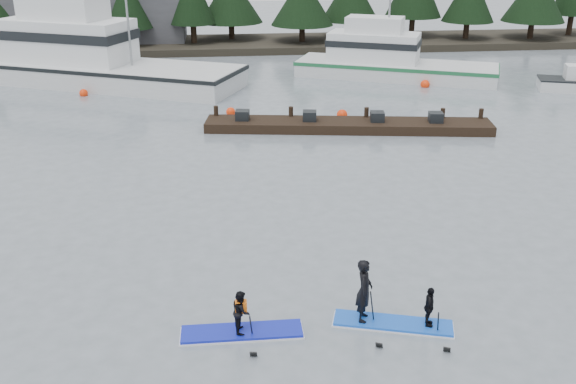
{
  "coord_description": "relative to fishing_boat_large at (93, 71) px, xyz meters",
  "views": [
    {
      "loc": [
        -2.31,
        -14.89,
        9.8
      ],
      "look_at": [
        0.0,
        6.0,
        1.1
      ],
      "focal_mm": 40.0,
      "sensor_mm": 36.0,
      "label": 1
    }
  ],
  "objects": [
    {
      "name": "treeline",
      "position": [
        10.68,
        12.7,
        -0.82
      ],
      "size": [
        60.0,
        4.0,
        8.0
      ],
      "primitive_type": null,
      "color": "black",
      "rests_on": "ground"
    },
    {
      "name": "paddleboard_solo",
      "position": [
        8.72,
        -30.14,
        -0.43
      ],
      "size": [
        3.15,
        1.05,
        1.78
      ],
      "rotation": [
        0.0,
        0.0,
        -0.01
      ],
      "color": "#1321B9",
      "rests_on": "ground"
    },
    {
      "name": "fishing_boat_large",
      "position": [
        0.0,
        0.0,
        0.0
      ],
      "size": [
        19.63,
        12.84,
        10.64
      ],
      "rotation": [
        0.0,
        0.0,
        -0.43
      ],
      "color": "silver",
      "rests_on": "ground"
    },
    {
      "name": "ground",
      "position": [
        10.68,
        -29.3,
        -0.82
      ],
      "size": [
        160.0,
        160.0,
        0.0
      ],
      "primitive_type": "plane",
      "color": "slate",
      "rests_on": "ground"
    },
    {
      "name": "buoy_b",
      "position": [
        9.02,
        -8.89,
        -0.82
      ],
      "size": [
        0.52,
        0.52,
        0.52
      ],
      "primitive_type": "sphere",
      "color": "#FF370C",
      "rests_on": "ground"
    },
    {
      "name": "far_shore",
      "position": [
        10.68,
        12.7,
        -0.52
      ],
      "size": [
        70.0,
        8.0,
        0.6
      ],
      "primitive_type": "cube",
      "color": "#2D281E",
      "rests_on": "ground"
    },
    {
      "name": "waterfront_building",
      "position": [
        -3.32,
        14.7,
        1.68
      ],
      "size": [
        18.0,
        6.0,
        5.0
      ],
      "primitive_type": "cube",
      "color": "#4C4C51",
      "rests_on": "ground"
    },
    {
      "name": "paddleboard_duo",
      "position": [
        12.52,
        -30.12,
        -0.15
      ],
      "size": [
        3.2,
        1.72,
        2.4
      ],
      "rotation": [
        0.0,
        0.0,
        -0.29
      ],
      "color": "blue",
      "rests_on": "ground"
    },
    {
      "name": "buoy_c",
      "position": [
        22.0,
        -3.56,
        -0.82
      ],
      "size": [
        0.6,
        0.6,
        0.6
      ],
      "primitive_type": "sphere",
      "color": "#FF370C",
      "rests_on": "ground"
    },
    {
      "name": "fishing_boat_medium",
      "position": [
        20.44,
        -0.39,
        -0.24
      ],
      "size": [
        14.12,
        9.04,
        8.26
      ],
      "rotation": [
        0.0,
        0.0,
        -0.41
      ],
      "color": "silver",
      "rests_on": "ground"
    },
    {
      "name": "buoy_a",
      "position": [
        -0.04,
        -3.49,
        -0.82
      ],
      "size": [
        0.54,
        0.54,
        0.54
      ],
      "primitive_type": "sphere",
      "color": "#FF370C",
      "rests_on": "ground"
    },
    {
      "name": "buoy_d",
      "position": [
        15.15,
        -10.25,
        -0.82
      ],
      "size": [
        0.6,
        0.6,
        0.6
      ],
      "primitive_type": "sphere",
      "color": "#FF370C",
      "rests_on": "ground"
    },
    {
      "name": "floating_dock",
      "position": [
        15.01,
        -12.59,
        -0.57
      ],
      "size": [
        14.93,
        4.16,
        0.49
      ],
      "primitive_type": "cube",
      "rotation": [
        0.0,
        0.0,
        -0.15
      ],
      "color": "black",
      "rests_on": "ground"
    }
  ]
}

